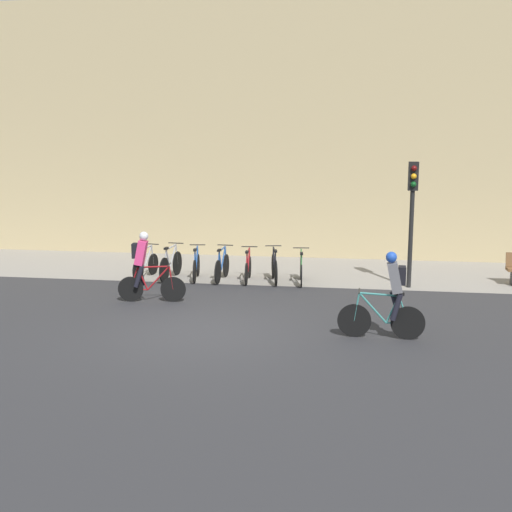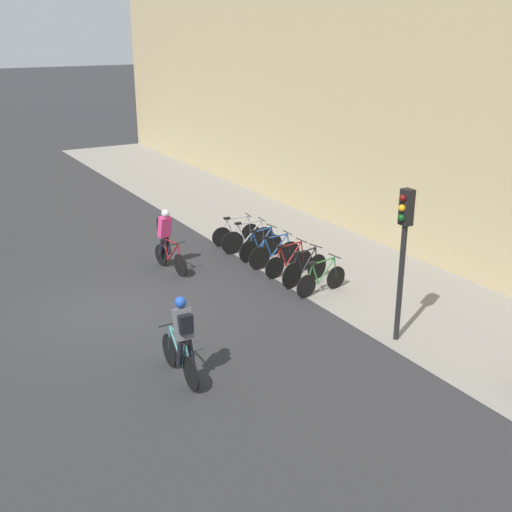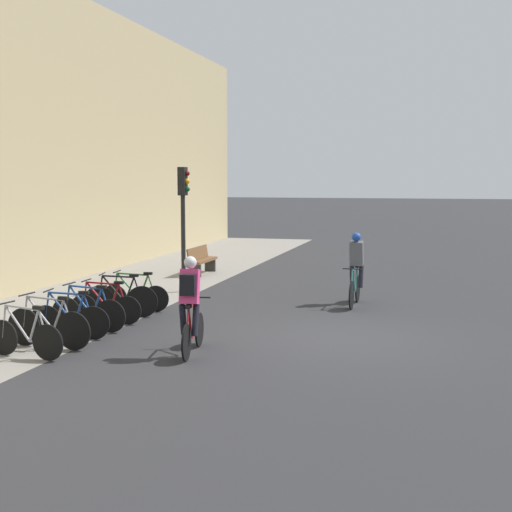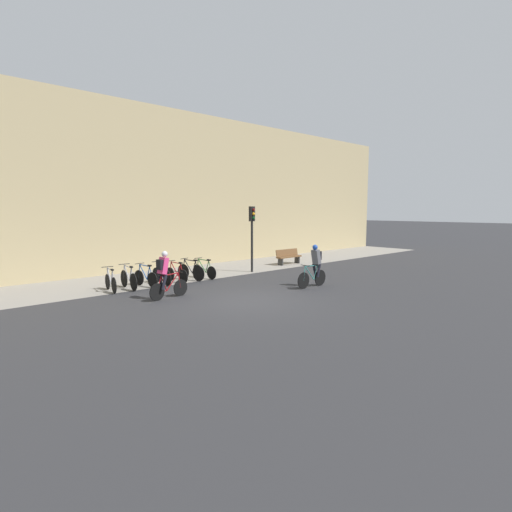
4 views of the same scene
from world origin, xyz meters
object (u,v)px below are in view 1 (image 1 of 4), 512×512
at_px(cyclist_pink, 144,264).
at_px(traffic_light_pole, 412,201).
at_px(parked_bike_1, 171,265).
at_px(parked_bike_3, 222,267).
at_px(parked_bike_6, 301,270).
at_px(parked_bike_5, 274,268).
at_px(cyclist_grey, 391,293).
at_px(parked_bike_0, 146,265).
at_px(parked_bike_2, 196,266).
at_px(parked_bike_4, 248,268).

bearing_deg(cyclist_pink, traffic_light_pole, 21.49).
xyz_separation_m(parked_bike_1, parked_bike_3, (1.51, 0.00, -0.01)).
bearing_deg(parked_bike_3, parked_bike_6, -0.03).
bearing_deg(parked_bike_5, traffic_light_pole, -1.80).
distance_m(cyclist_grey, parked_bike_0, 8.32).
relative_size(parked_bike_0, parked_bike_2, 0.99).
height_order(parked_bike_3, parked_bike_6, parked_bike_3).
distance_m(parked_bike_3, parked_bike_4, 0.76).
relative_size(cyclist_grey, parked_bike_3, 1.06).
distance_m(parked_bike_2, parked_bike_3, 0.75).
height_order(cyclist_pink, parked_bike_3, cyclist_pink).
distance_m(cyclist_grey, traffic_light_pole, 5.03).
distance_m(parked_bike_3, parked_bike_5, 1.51).
height_order(parked_bike_2, parked_bike_5, parked_bike_5).
distance_m(parked_bike_4, parked_bike_5, 0.75).
bearing_deg(parked_bike_5, cyclist_grey, -58.91).
bearing_deg(parked_bike_0, parked_bike_6, -0.01).
xyz_separation_m(parked_bike_0, parked_bike_6, (4.53, -0.00, -0.00)).
xyz_separation_m(parked_bike_1, parked_bike_6, (3.77, -0.00, -0.03)).
bearing_deg(parked_bike_2, parked_bike_4, -0.04).
xyz_separation_m(cyclist_pink, traffic_light_pole, (6.61, 2.60, 1.42)).
bearing_deg(parked_bike_2, parked_bike_0, -179.98).
relative_size(cyclist_pink, parked_bike_6, 1.08).
bearing_deg(parked_bike_3, parked_bike_0, -180.00).
relative_size(cyclist_pink, parked_bike_5, 1.07).
bearing_deg(parked_bike_1, cyclist_pink, -87.57).
xyz_separation_m(cyclist_grey, parked_bike_5, (-2.95, 4.88, -0.53)).
relative_size(parked_bike_5, traffic_light_pole, 0.48).
height_order(cyclist_grey, parked_bike_1, cyclist_grey).
relative_size(parked_bike_0, parked_bike_4, 0.99).
xyz_separation_m(parked_bike_0, parked_bike_2, (1.51, 0.00, 0.01)).
bearing_deg(parked_bike_4, parked_bike_2, 179.96).
height_order(parked_bike_2, traffic_light_pole, traffic_light_pole).
relative_size(parked_bike_3, parked_bike_4, 1.04).
relative_size(parked_bike_4, parked_bike_5, 0.98).
xyz_separation_m(parked_bike_2, parked_bike_5, (2.26, 0.00, 0.02)).
bearing_deg(parked_bike_1, parked_bike_6, -0.02).
distance_m(parked_bike_1, traffic_light_pole, 7.00).
bearing_deg(parked_bike_1, cyclist_grey, -39.31).
relative_size(parked_bike_1, parked_bike_2, 1.11).
distance_m(parked_bike_2, traffic_light_pole, 6.28).
bearing_deg(traffic_light_pole, cyclist_pink, -158.51).
height_order(cyclist_pink, traffic_light_pole, traffic_light_pole).
relative_size(cyclist_grey, traffic_light_pole, 0.52).
relative_size(parked_bike_1, parked_bike_4, 1.10).
bearing_deg(parked_bike_1, parked_bike_0, -180.00).
relative_size(cyclist_pink, traffic_light_pole, 0.52).
distance_m(parked_bike_1, parked_bike_6, 3.77).
distance_m(cyclist_pink, parked_bike_3, 3.10).
bearing_deg(parked_bike_6, parked_bike_3, 179.97).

